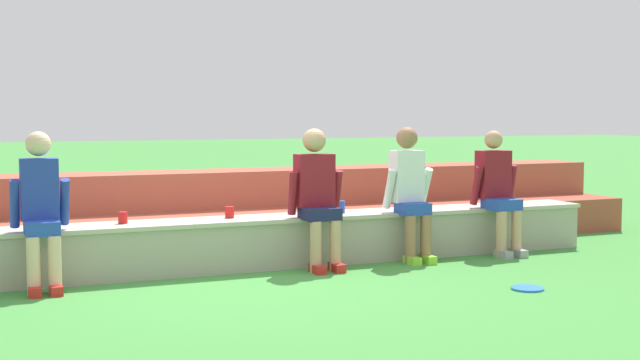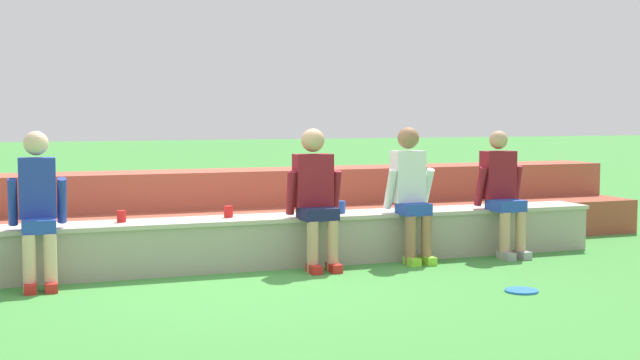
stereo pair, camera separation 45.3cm
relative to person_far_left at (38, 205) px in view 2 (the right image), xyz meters
The scene contains 11 objects.
ground_plane 1.94m from the person_far_left, ahead, with size 80.00×80.00×0.00m, color #428E3D.
stone_seating_wall 1.88m from the person_far_left, ahead, with size 7.95×0.54×0.49m.
brick_bleachers 2.52m from the person_far_left, 43.73° to the left, with size 10.75×1.47×0.85m.
person_far_left is the anchor object (origin of this frame).
person_left_of_center 2.55m from the person_far_left, ahead, with size 0.55×0.54×1.36m.
person_center 3.60m from the person_far_left, ahead, with size 0.50×0.51×1.37m.
person_right_of_center 4.66m from the person_far_left, ahead, with size 0.53×0.55×1.32m.
plastic_cup_left_end 1.81m from the person_far_left, 10.71° to the left, with size 0.09×0.09×0.11m, color red.
plastic_cup_right_end 0.83m from the person_far_left, 23.54° to the left, with size 0.09×0.09×0.11m, color red.
plastic_cup_middle 2.95m from the person_far_left, ahead, with size 0.09×0.09×0.13m, color blue.
frisbee 4.21m from the person_far_left, 22.99° to the right, with size 0.28×0.28×0.02m, color blue.
Camera 2 is at (-1.98, -7.63, 1.50)m, focal length 47.05 mm.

